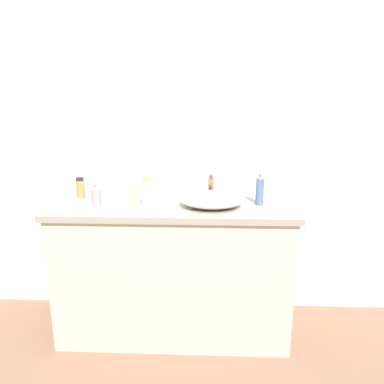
{
  "coord_description": "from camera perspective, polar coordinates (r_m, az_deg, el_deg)",
  "views": [
    {
      "loc": [
        0.2,
        -1.58,
        1.45
      ],
      "look_at": [
        0.12,
        0.39,
        0.96
      ],
      "focal_mm": 31.46,
      "sensor_mm": 36.0,
      "label": 1
    }
  ],
  "objects": [
    {
      "name": "ground_plane",
      "position": [
        2.16,
        -4.06,
        -28.45
      ],
      "size": [
        6.0,
        6.0,
        0.02
      ],
      "primitive_type": "cube",
      "color": "#835F4B",
      "rests_on": "ground"
    },
    {
      "name": "bathroom_wall_rear",
      "position": [
        2.33,
        -2.65,
        10.35
      ],
      "size": [
        6.0,
        0.06,
        2.6
      ],
      "primitive_type": "cube",
      "color": "silver",
      "rests_on": "ground"
    },
    {
      "name": "vanity_counter",
      "position": [
        2.24,
        -3.05,
        -12.75
      ],
      "size": [
        1.46,
        0.56,
        0.88
      ],
      "color": "beige",
      "rests_on": "ground"
    },
    {
      "name": "wall_mirror_panel",
      "position": [
        2.28,
        -2.7,
        11.99
      ],
      "size": [
        1.33,
        0.01,
        0.98
      ],
      "primitive_type": "cube",
      "color": "#B2BCC6",
      "rests_on": "vanity_counter"
    },
    {
      "name": "sink_basin",
      "position": [
        2.01,
        3.31,
        -1.26
      ],
      "size": [
        0.38,
        0.3,
        0.09
      ],
      "primitive_type": "ellipsoid",
      "color": "silver",
      "rests_on": "vanity_counter"
    },
    {
      "name": "faucet",
      "position": [
        2.16,
        3.25,
        1.09
      ],
      "size": [
        0.03,
        0.12,
        0.16
      ],
      "color": "brown",
      "rests_on": "vanity_counter"
    },
    {
      "name": "soap_dispenser",
      "position": [
        2.08,
        11.41,
        0.28
      ],
      "size": [
        0.05,
        0.05,
        0.21
      ],
      "color": "slate",
      "rests_on": "vanity_counter"
    },
    {
      "name": "lotion_bottle",
      "position": [
        2.32,
        -18.39,
        0.68
      ],
      "size": [
        0.05,
        0.05,
        0.13
      ],
      "color": "tan",
      "rests_on": "vanity_counter"
    },
    {
      "name": "perfume_bottle",
      "position": [
        2.11,
        -15.95,
        -0.53
      ],
      "size": [
        0.06,
        0.06,
        0.15
      ],
      "color": "pink",
      "rests_on": "vanity_counter"
    },
    {
      "name": "spray_can",
      "position": [
        2.0,
        -7.6,
        -0.16
      ],
      "size": [
        0.07,
        0.07,
        0.18
      ],
      "color": "white",
      "rests_on": "vanity_counter"
    },
    {
      "name": "tissue_box",
      "position": [
        2.11,
        -11.59,
        0.08
      ],
      "size": [
        0.15,
        0.15,
        0.18
      ],
      "color": "beige",
      "rests_on": "vanity_counter"
    }
  ]
}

